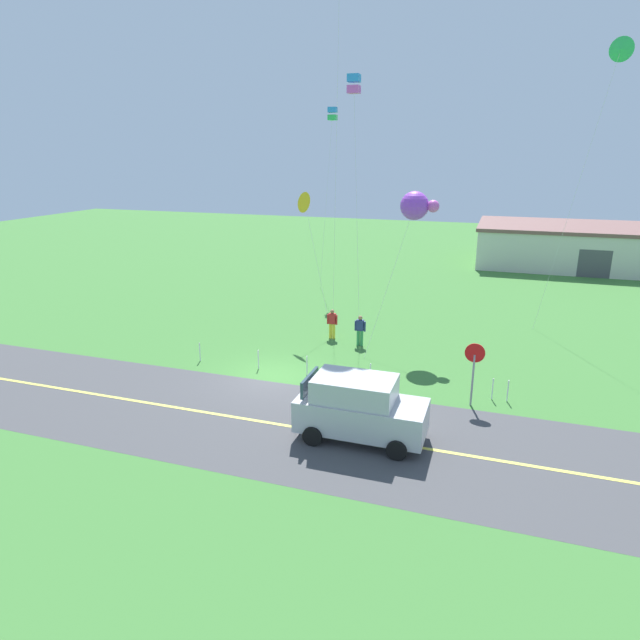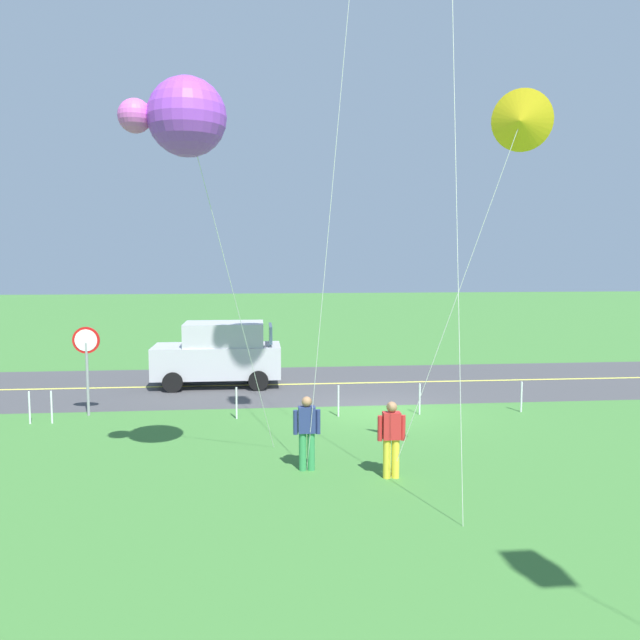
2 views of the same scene
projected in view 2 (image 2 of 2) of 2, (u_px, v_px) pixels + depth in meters
The scene contains 15 objects.
ground_plane at pixel (379, 411), 19.10m from camera, with size 120.00×120.00×0.10m, color #3D7533.
asphalt_road at pixel (358, 383), 23.06m from camera, with size 120.00×7.00×0.00m, color #424244.
road_centre_stripe at pixel (358, 383), 23.06m from camera, with size 120.00×0.16×0.00m, color #E5E04C.
car_suv_foreground at pixel (219, 353), 22.49m from camera, with size 4.40×2.12×2.24m.
stop_sign at pixel (87, 353), 18.21m from camera, with size 0.76×0.08×2.56m.
person_adult_near at pixel (391, 437), 13.13m from camera, with size 0.58×0.22×1.60m.
person_adult_companion at pixel (307, 431), 13.60m from camera, with size 0.58×0.22×1.60m.
kite_red_low at pixel (521, 122), 11.37m from camera, with size 2.55×1.84×7.50m.
kite_green_far at pixel (183, 117), 11.33m from camera, with size 2.77×3.90×7.70m.
fence_post_0 at pixel (521, 397), 18.75m from camera, with size 0.05×0.05×0.90m, color silver.
fence_post_1 at pixel (420, 399), 18.46m from camera, with size 0.05×0.05×0.90m, color silver.
fence_post_2 at pixel (338, 401), 18.23m from camera, with size 0.05×0.05×0.90m, color silver.
fence_post_3 at pixel (236, 403), 17.96m from camera, with size 0.05×0.05×0.90m, color silver.
fence_post_4 at pixel (52, 407), 17.48m from camera, with size 0.05×0.05×0.90m, color silver.
fence_post_5 at pixel (30, 408), 17.42m from camera, with size 0.05×0.05×0.90m, color silver.
Camera 2 is at (3.55, 18.48, 4.55)m, focal length 36.04 mm.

